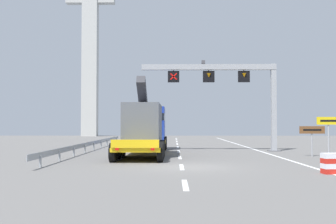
{
  "coord_description": "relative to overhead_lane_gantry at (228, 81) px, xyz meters",
  "views": [
    {
      "loc": [
        -0.75,
        -20.07,
        2.16
      ],
      "look_at": [
        -1.15,
        8.47,
        3.06
      ],
      "focal_mm": 42.17,
      "sensor_mm": 36.0,
      "label": 1
    }
  ],
  "objects": [
    {
      "name": "lane_markings",
      "position": [
        -4.02,
        5.51,
        -5.64
      ],
      "size": [
        0.2,
        49.26,
        0.01
      ],
      "color": "silver",
      "rests_on": "ground"
    },
    {
      "name": "bridge_pylon_distant",
      "position": [
        -19.88,
        40.5,
        15.16
      ],
      "size": [
        9.0,
        2.0,
        40.83
      ],
      "color": "#B7B7B2",
      "rests_on": "ground"
    },
    {
      "name": "heavy_haul_truck_yellow",
      "position": [
        -6.51,
        -2.07,
        -3.66
      ],
      "size": [
        3.05,
        14.07,
        5.3
      ],
      "color": "yellow",
      "rests_on": "ground"
    },
    {
      "name": "overhead_lane_gantry",
      "position": [
        0.0,
        0.0,
        0.0
      ],
      "size": [
        11.12,
        0.9,
        7.35
      ],
      "color": "#9EA0A5",
      "rests_on": "ground"
    },
    {
      "name": "guardrail_left",
      "position": [
        -11.17,
        1.11,
        -5.09
      ],
      "size": [
        0.13,
        29.87,
        0.76
      ],
      "color": "#999EA3",
      "rests_on": "ground"
    },
    {
      "name": "tourist_info_sign_brown",
      "position": [
        4.9,
        -5.22,
        -4.08
      ],
      "size": [
        1.69,
        0.15,
        2.04
      ],
      "color": "#9EA0A5",
      "rests_on": "ground"
    },
    {
      "name": "edge_line_right",
      "position": [
        2.52,
        0.18,
        -5.64
      ],
      "size": [
        0.2,
        63.0,
        0.01
      ],
      "primitive_type": "cube",
      "color": "silver",
      "rests_on": "ground"
    },
    {
      "name": "crash_barrier_striped",
      "position": [
        2.59,
        -14.49,
        -5.2
      ],
      "size": [
        1.06,
        0.64,
        0.9
      ],
      "color": "red",
      "rests_on": "ground"
    },
    {
      "name": "exit_sign_yellow",
      "position": [
        5.06,
        -7.66,
        -3.68
      ],
      "size": [
        1.46,
        0.15,
        2.61
      ],
      "color": "#9EA0A5",
      "rests_on": "ground"
    },
    {
      "name": "ground",
      "position": [
        -3.68,
        -11.82,
        -5.65
      ],
      "size": [
        112.0,
        112.0,
        0.0
      ],
      "primitive_type": "plane",
      "color": "slate"
    }
  ]
}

